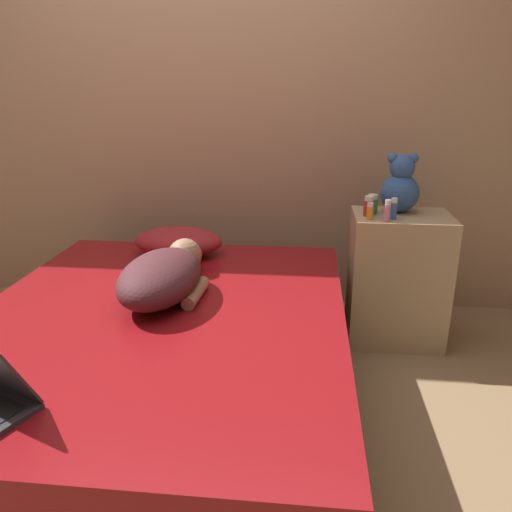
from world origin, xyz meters
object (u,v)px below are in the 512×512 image
pillow (178,242)px  bottle_blue (394,209)px  bottle_pink (387,211)px  person_lying (164,275)px  bottle_red (369,206)px  bottle_green (372,204)px  teddy_bear (400,187)px  bottle_orange (370,211)px

pillow → bottle_blue: (1.13, -0.08, 0.23)m
bottle_blue → bottle_pink: bearing=-127.9°
person_lying → bottle_pink: bearing=26.2°
bottle_red → pillow: bearing=178.1°
bottle_pink → bottle_blue: bearing=52.1°
bottle_green → teddy_bear: bearing=19.6°
pillow → bottle_pink: bottle_pink is taller
bottle_orange → person_lying: bearing=-153.5°
pillow → bottle_green: 1.07m
pillow → bottle_blue: bottle_blue is taller
pillow → bottle_green: (1.04, 0.02, 0.23)m
pillow → bottle_pink: (1.10, -0.13, 0.24)m
bottle_blue → bottle_orange: bearing=-172.0°
person_lying → bottle_blue: bearing=27.7°
bottle_red → bottle_orange: bearing=-89.4°
bottle_orange → bottle_pink: 0.09m
bottle_red → teddy_bear: bearing=32.3°
pillow → teddy_bear: (1.19, 0.07, 0.32)m
bottle_blue → bottle_red: size_ratio=1.04×
person_lying → bottle_green: bottle_green is taller
bottle_orange → bottle_blue: 0.12m
pillow → bottle_red: size_ratio=4.69×
bottle_red → person_lying: bearing=-150.3°
pillow → teddy_bear: bearing=3.5°
pillow → bottle_pink: 1.13m
bottle_blue → bottle_pink: size_ratio=0.99×
teddy_bear → bottle_blue: bearing=-108.0°
bottle_red → bottle_green: bottle_red is taller
bottle_green → bottle_blue: bearing=-49.3°
bottle_orange → bottle_green: bearing=78.4°
bottle_green → bottle_pink: bearing=-71.1°
person_lying → teddy_bear: (1.10, 0.64, 0.29)m
teddy_bear → pillow: bearing=-176.5°
person_lying → bottle_blue: 1.18m
pillow → bottle_orange: size_ratio=5.75×
bottle_blue → person_lying: bearing=-155.4°
teddy_bear → bottle_green: size_ratio=3.05×
person_lying → bottle_green: 1.15m
pillow → bottle_orange: (1.02, -0.10, 0.22)m
person_lying → bottle_red: bottle_red is taller
person_lying → teddy_bear: teddy_bear is taller
teddy_bear → bottle_orange: teddy_bear is taller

